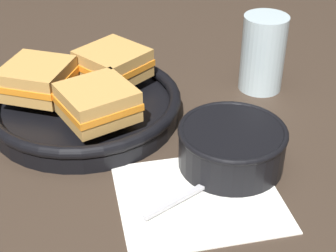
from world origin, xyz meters
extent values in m
plane|color=#382B21|center=(0.00, 0.00, 0.00)|extent=(4.00, 4.00, 0.00)
cube|color=white|center=(0.01, -0.08, 0.00)|extent=(0.22, 0.19, 0.00)
cylinder|color=black|center=(0.07, -0.03, 0.03)|extent=(0.14, 0.14, 0.06)
cylinder|color=gold|center=(0.07, -0.03, 0.04)|extent=(0.12, 0.12, 0.01)
torus|color=black|center=(0.07, -0.03, 0.06)|extent=(0.14, 0.14, 0.01)
cube|color=#B7B7BC|center=(-0.02, -0.08, 0.01)|extent=(0.10, 0.04, 0.01)
ellipsoid|color=#B7B7BC|center=(0.05, -0.05, 0.01)|extent=(0.05, 0.04, 0.01)
cylinder|color=black|center=(-0.09, 0.15, 0.01)|extent=(0.28, 0.28, 0.02)
torus|color=black|center=(-0.09, 0.15, 0.03)|extent=(0.29, 0.29, 0.02)
cube|color=#C18E47|center=(-0.08, 0.08, 0.05)|extent=(0.11, 0.11, 0.02)
cube|color=orange|center=(-0.08, 0.08, 0.07)|extent=(0.12, 0.12, 0.01)
cube|color=#C18E47|center=(-0.08, 0.08, 0.08)|extent=(0.11, 0.11, 0.02)
cube|color=#C18E47|center=(-0.04, 0.19, 0.05)|extent=(0.13, 0.13, 0.02)
cube|color=orange|center=(-0.04, 0.19, 0.07)|extent=(0.13, 0.13, 0.01)
cube|color=#C18E47|center=(-0.04, 0.19, 0.08)|extent=(0.13, 0.13, 0.02)
cube|color=#C18E47|center=(-0.16, 0.18, 0.05)|extent=(0.13, 0.13, 0.02)
cube|color=orange|center=(-0.16, 0.18, 0.07)|extent=(0.13, 0.13, 0.01)
cube|color=#C18E47|center=(-0.16, 0.18, 0.08)|extent=(0.13, 0.13, 0.02)
cylinder|color=silver|center=(0.21, 0.16, 0.06)|extent=(0.07, 0.07, 0.13)
camera|label=1|loc=(-0.17, -0.53, 0.43)|focal=55.00mm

